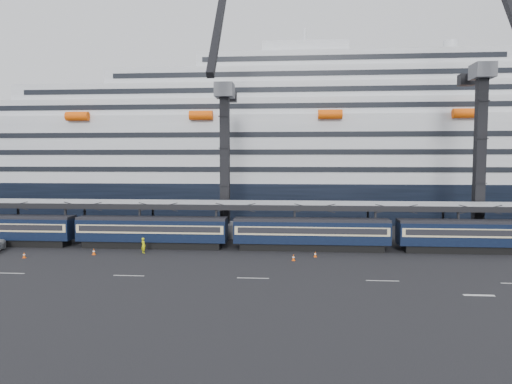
# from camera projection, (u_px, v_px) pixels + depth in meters

# --- Properties ---
(ground) EXTENTS (260.00, 260.00, 0.00)m
(ground) POSITION_uv_depth(u_px,v_px,m) (395.00, 271.00, 45.79)
(ground) COLOR black
(ground) RESTS_ON ground
(lane_markings) EXTENTS (111.00, 4.27, 0.02)m
(lane_markings) POSITION_uv_depth(u_px,v_px,m) (503.00, 287.00, 39.95)
(lane_markings) COLOR beige
(lane_markings) RESTS_ON ground
(train) EXTENTS (133.05, 3.00, 4.05)m
(train) POSITION_uv_depth(u_px,v_px,m) (338.00, 233.00, 55.94)
(train) COLOR black
(train) RESTS_ON ground
(canopy) EXTENTS (130.00, 6.25, 5.53)m
(canopy) POSITION_uv_depth(u_px,v_px,m) (372.00, 205.00, 59.35)
(canopy) COLOR #95979D
(canopy) RESTS_ON ground
(cruise_ship) EXTENTS (214.09, 28.84, 34.00)m
(cruise_ship) POSITION_uv_depth(u_px,v_px,m) (339.00, 154.00, 90.75)
(cruise_ship) COLOR black
(cruise_ship) RESTS_ON ground
(crane_dark_near) EXTENTS (4.50, 17.75, 35.08)m
(crane_dark_near) POSITION_uv_depth(u_px,v_px,m) (224.00, 154.00, 65.00)
(crane_dark_near) COLOR #4A4C52
(crane_dark_near) RESTS_ON ground
(crane_dark_mid) EXTENTS (4.50, 18.24, 39.64)m
(crane_dark_mid) POSITION_uv_depth(u_px,v_px,m) (481.00, 143.00, 61.18)
(crane_dark_mid) COLOR #4A4C52
(crane_dark_mid) RESTS_ON ground
(worker) EXTENTS (0.80, 0.78, 1.86)m
(worker) POSITION_uv_depth(u_px,v_px,m) (143.00, 245.00, 54.39)
(worker) COLOR #D0D80B
(worker) RESTS_ON ground
(traffic_cone_a) EXTENTS (0.39, 0.39, 0.79)m
(traffic_cone_a) POSITION_uv_depth(u_px,v_px,m) (94.00, 251.00, 53.54)
(traffic_cone_a) COLOR #FF5608
(traffic_cone_a) RESTS_ON ground
(traffic_cone_b) EXTENTS (0.36, 0.36, 0.72)m
(traffic_cone_b) POSITION_uv_depth(u_px,v_px,m) (24.00, 255.00, 51.74)
(traffic_cone_b) COLOR #FF5608
(traffic_cone_b) RESTS_ON ground
(traffic_cone_c) EXTENTS (0.34, 0.34, 0.67)m
(traffic_cone_c) POSITION_uv_depth(u_px,v_px,m) (315.00, 254.00, 52.27)
(traffic_cone_c) COLOR #FF5608
(traffic_cone_c) RESTS_ON ground
(traffic_cone_d) EXTENTS (0.37, 0.37, 0.74)m
(traffic_cone_d) POSITION_uv_depth(u_px,v_px,m) (293.00, 257.00, 50.36)
(traffic_cone_d) COLOR #FF5608
(traffic_cone_d) RESTS_ON ground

